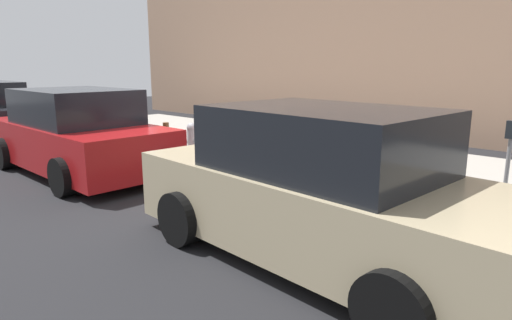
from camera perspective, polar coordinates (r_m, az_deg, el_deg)
The scene contains 15 objects.
ground_plane at distance 8.44m, azimuth -6.30°, elevation -2.18°, with size 40.00×40.00×0.00m, color black.
sidewalk_curb at distance 10.16m, azimuth 4.54°, elevation 0.71°, with size 18.00×5.00×0.14m, color #ADA89E.
suitcase_red_0 at distance 6.57m, azimuth 18.02°, elevation -2.28°, with size 0.40×0.25×0.79m.
suitcase_maroon_1 at distance 6.85m, azimuth 14.36°, elevation -1.65°, with size 0.37×0.22×1.01m.
suitcase_silver_2 at distance 7.06m, azimuth 10.22°, elevation -1.20°, with size 0.46×0.25×0.87m.
suitcase_black_3 at distance 7.47m, azimuth 6.70°, elevation -0.65°, with size 0.50×0.22×0.64m.
suitcase_teal_4 at distance 7.81m, azimuth 2.92°, elevation 0.41°, with size 0.49×0.23×0.91m.
suitcase_navy_5 at distance 8.21m, azimuth 0.28°, elevation 1.12°, with size 0.36×0.23×0.98m.
suitcase_olive_6 at distance 8.51m, azimuth -2.76°, elevation 1.59°, with size 0.45×0.20×0.82m.
suitcase_red_7 at distance 8.91m, azimuth -5.42°, elevation 1.62°, with size 0.42×0.20×0.85m.
fire_hydrant at distance 9.53m, azimuth -8.24°, elevation 2.66°, with size 0.39×0.21×0.74m.
bollard_post at distance 10.03m, azimuth -11.46°, elevation 2.78°, with size 0.13×0.13×0.70m, color brown.
parking_meter at distance 6.29m, azimuth 29.75°, elevation 0.40°, with size 0.12×0.09×1.27m.
parked_car_beige_0 at distance 4.74m, azimuth 8.42°, elevation -3.93°, with size 4.50×2.14×1.65m.
parked_car_red_1 at distance 9.26m, azimuth -21.97°, elevation 3.10°, with size 4.48×2.08×1.63m.
Camera 1 is at (-6.29, 5.22, 2.07)m, focal length 31.08 mm.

